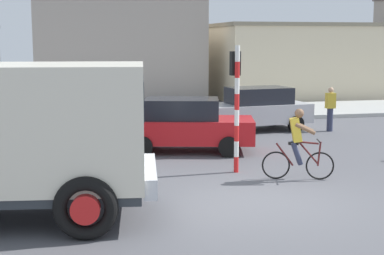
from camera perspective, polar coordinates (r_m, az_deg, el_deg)
ground_plane at (r=12.42m, az=7.34°, el=-7.02°), size 120.00×120.00×0.00m
sidewalk_far at (r=25.60m, az=-3.50°, el=1.33°), size 80.00×5.00×0.16m
truck_foreground at (r=11.17m, az=-18.06°, el=-0.39°), size 5.71×3.39×2.90m
cyclist at (r=14.08m, az=10.39°, el=-1.62°), size 1.67×0.66×1.72m
traffic_light_pole at (r=14.56m, az=4.36°, el=3.62°), size 0.24×0.43×3.20m
car_red_near at (r=21.48m, az=6.33°, el=1.86°), size 4.19×2.26×1.60m
car_white_mid at (r=17.34m, az=-0.69°, el=0.29°), size 4.30×2.64×1.60m
pedestrian_near_kerb at (r=21.78m, az=13.46°, el=1.85°), size 0.34×0.22×1.62m
building_mid_block at (r=33.22m, az=-7.43°, el=8.14°), size 9.06×7.18×6.15m
building_corner_right at (r=34.58m, az=9.92°, el=6.51°), size 9.60×7.49×4.23m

